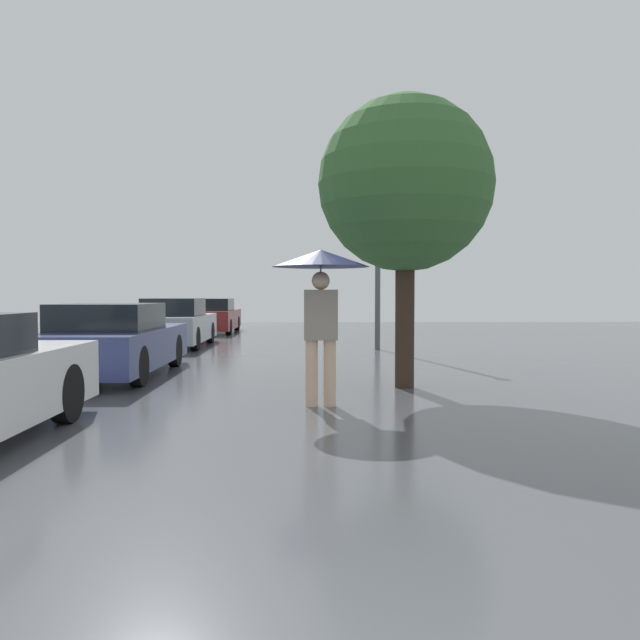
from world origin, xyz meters
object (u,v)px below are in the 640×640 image
object	(u,v)px
pedestrian	(321,278)
parked_car_farthest	(213,317)
street_lamp	(378,241)
parked_car_second	(112,342)
parked_car_third	(175,324)
tree	(405,185)

from	to	relation	value
pedestrian	parked_car_farthest	xyz separation A→B (m)	(-3.57, 15.41, -1.04)
pedestrian	street_lamp	distance (m)	8.42
street_lamp	parked_car_second	bearing A→B (deg)	-135.99
parked_car_third	parked_car_farthest	size ratio (longest dim) A/B	0.94
parked_car_second	parked_car_third	bearing A→B (deg)	91.33
pedestrian	parked_car_farthest	distance (m)	15.85
pedestrian	parked_car_third	world-z (taller)	pedestrian
pedestrian	tree	world-z (taller)	tree
parked_car_farthest	street_lamp	distance (m)	9.23
parked_car_second	tree	distance (m)	5.69
pedestrian	parked_car_third	distance (m)	9.95
parked_car_second	tree	world-z (taller)	tree
parked_car_second	parked_car_farthest	size ratio (longest dim) A/B	1.00
parked_car_second	tree	xyz separation A→B (m)	(4.89, -1.51, 2.47)
tree	street_lamp	distance (m)	6.62
parked_car_third	parked_car_farthest	world-z (taller)	parked_car_third
parked_car_second	parked_car_farthest	bearing A→B (deg)	90.01
parked_car_second	street_lamp	bearing A→B (deg)	44.01
pedestrian	street_lamp	world-z (taller)	street_lamp
parked_car_second	parked_car_third	world-z (taller)	parked_car_third
parked_car_third	parked_car_farthest	distance (m)	6.23
pedestrian	street_lamp	bearing A→B (deg)	78.25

